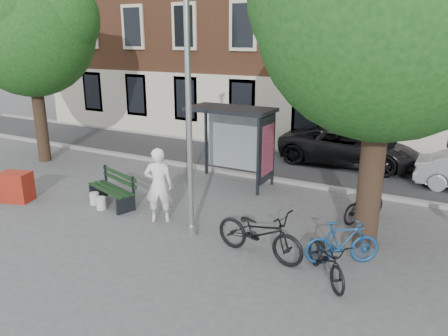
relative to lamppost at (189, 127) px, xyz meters
name	(u,v)px	position (x,y,z in m)	size (l,w,h in m)	color
ground	(192,234)	(0.00, 0.00, -2.78)	(90.00, 90.00, 0.00)	#4C4C4F
road	(288,166)	(0.00, 7.00, -2.78)	(40.00, 4.00, 0.01)	#28282B
curb_near	(268,178)	(0.00, 5.00, -2.72)	(40.00, 0.25, 0.12)	gray
curb_far	(305,153)	(0.00, 9.00, -2.72)	(40.00, 0.25, 0.12)	gray
lamppost	(189,127)	(0.00, 0.00, 0.00)	(0.28, 0.35, 6.11)	#9EA0A3
tree_left	(27,26)	(-8.99, 2.88, 2.43)	(5.18, 4.86, 7.40)	black
bus_shelter	(242,129)	(-0.61, 4.11, -0.87)	(2.85, 1.45, 2.62)	#1E2328
painter	(159,185)	(-1.20, 0.29, -1.76)	(0.75, 0.49, 2.05)	white
bench	(113,190)	(-3.15, 0.61, -2.34)	(1.97, 1.16, 0.97)	#1E2328
bike_a	(259,233)	(2.00, -0.27, -2.20)	(0.78, 2.24, 1.18)	black
bike_b	(342,243)	(3.74, 0.29, -2.28)	(0.47, 1.68, 1.01)	navy
bike_c	(326,258)	(3.61, -0.50, -2.32)	(0.62, 1.77, 0.93)	black
bike_d	(364,204)	(3.68, 2.92, -2.30)	(0.46, 1.62, 0.97)	black
car_dark	(349,146)	(1.97, 8.35, -2.04)	(2.46, 5.34, 1.48)	black
red_stand	(16,187)	(-5.98, -0.56, -2.33)	(0.90, 0.60, 0.90)	maroon
bucket_a	(95,198)	(-3.68, 0.35, -2.60)	(0.28, 0.28, 0.36)	silver
bucket_b	(15,191)	(-6.38, -0.35, -2.60)	(0.28, 0.28, 0.36)	silver
bucket_c	(101,203)	(-3.22, 0.16, -2.60)	(0.28, 0.28, 0.36)	silver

